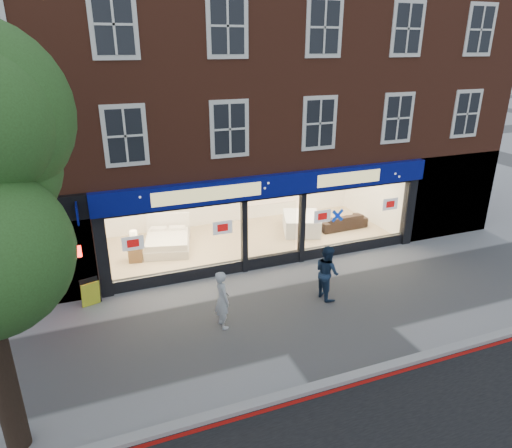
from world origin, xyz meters
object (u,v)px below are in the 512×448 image
display_bed (168,241)px  mattress_stack (301,223)px  pedestrian_blue (327,272)px  sofa (342,221)px  a_board (91,293)px  pedestrian_grey (222,299)px

display_bed → mattress_stack: display_bed is taller
mattress_stack → pedestrian_blue: 5.01m
sofa → pedestrian_blue: 5.56m
mattress_stack → a_board: size_ratio=2.59×
display_bed → mattress_stack: size_ratio=1.07×
display_bed → sofa: size_ratio=1.11×
mattress_stack → sofa: (1.73, -0.26, -0.05)m
display_bed → pedestrian_grey: bearing=-71.3°
a_board → pedestrian_blue: (6.63, -2.06, 0.43)m
sofa → a_board: a_board is taller
display_bed → a_board: 4.08m
display_bed → pedestrian_blue: size_ratio=1.35×
display_bed → sofa: display_bed is taller
a_board → pedestrian_blue: pedestrian_blue is taller
mattress_stack → pedestrian_blue: (-1.52, -4.75, 0.39)m
display_bed → pedestrian_blue: pedestrian_blue is taller
mattress_stack → pedestrian_grey: size_ratio=1.29×
mattress_stack → a_board: 8.58m
a_board → pedestrian_blue: bearing=-32.5°
pedestrian_blue → a_board: bearing=68.9°
a_board → pedestrian_grey: 4.08m
mattress_stack → sofa: bearing=-8.4°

